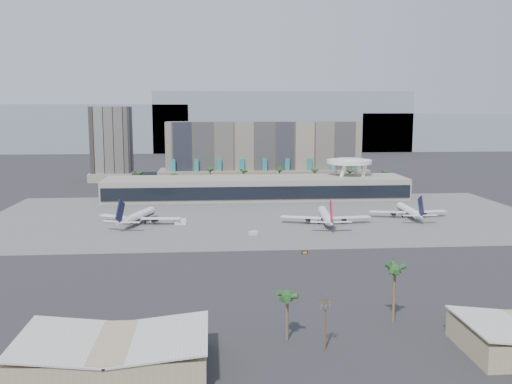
{
  "coord_description": "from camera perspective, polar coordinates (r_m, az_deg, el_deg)",
  "views": [
    {
      "loc": [
        -25.81,
        -209.46,
        50.97
      ],
      "look_at": [
        -5.72,
        40.0,
        14.04
      ],
      "focal_mm": 40.0,
      "sensor_mm": 36.0,
      "label": 1
    }
  ],
  "objects": [
    {
      "name": "service_vehicle_a",
      "position": [
        254.19,
        -7.6,
        -2.97
      ],
      "size": [
        5.41,
        3.42,
        2.46
      ],
      "primitive_type": "cube",
      "rotation": [
        0.0,
        0.0,
        0.2
      ],
      "color": "white",
      "rests_on": "ground"
    },
    {
      "name": "office_tower",
      "position": [
        416.21,
        -14.2,
        4.28
      ],
      "size": [
        30.0,
        30.0,
        52.0
      ],
      "color": "black",
      "rests_on": "ground"
    },
    {
      "name": "ground",
      "position": [
        217.11,
        2.36,
        -5.19
      ],
      "size": [
        900.0,
        900.0,
        0.0
      ],
      "primitive_type": "plane",
      "color": "#232326",
      "rests_on": "ground"
    },
    {
      "name": "service_vehicle_b",
      "position": [
        231.0,
        -0.28,
        -4.14
      ],
      "size": [
        3.81,
        3.03,
        1.71
      ],
      "primitive_type": "cube",
      "rotation": [
        0.0,
        0.0,
        0.39
      ],
      "color": "silver",
      "rests_on": "ground"
    },
    {
      "name": "taxiway_sign",
      "position": [
        202.86,
        4.91,
        -6.04
      ],
      "size": [
        2.31,
        0.73,
        1.04
      ],
      "rotation": [
        0.0,
        0.0,
        0.18
      ],
      "color": "black",
      "rests_on": "ground"
    },
    {
      "name": "hotel",
      "position": [
        387.05,
        0.72,
        3.33
      ],
      "size": [
        140.0,
        30.0,
        42.0
      ],
      "color": "gray",
      "rests_on": "ground"
    },
    {
      "name": "hangar_left",
      "position": [
        119.16,
        -13.99,
        -15.5
      ],
      "size": [
        36.65,
        22.6,
        7.55
      ],
      "color": "tan",
      "rests_on": "ground"
    },
    {
      "name": "apron_pad",
      "position": [
        270.56,
        0.95,
        -2.46
      ],
      "size": [
        260.0,
        130.0,
        0.06
      ],
      "primitive_type": "cube",
      "color": "#5B5B59",
      "rests_on": "ground"
    },
    {
      "name": "mountain_ridge",
      "position": [
        681.91,
        -0.09,
        6.62
      ],
      "size": [
        680.0,
        60.0,
        70.0
      ],
      "color": "gray",
      "rests_on": "ground"
    },
    {
      "name": "palm_row",
      "position": [
        358.27,
        0.68,
        1.91
      ],
      "size": [
        157.8,
        2.8,
        13.1
      ],
      "color": "brown",
      "rests_on": "ground"
    },
    {
      "name": "airliner_centre",
      "position": [
        254.01,
        7.02,
        -2.42
      ],
      "size": [
        40.17,
        41.48,
        14.32
      ],
      "rotation": [
        0.0,
        0.0,
        -0.08
      ],
      "color": "white",
      "rests_on": "ground"
    },
    {
      "name": "saucer_structure",
      "position": [
        336.92,
        9.31,
        2.74
      ],
      "size": [
        26.0,
        26.0,
        21.89
      ],
      "color": "white",
      "rests_on": "ground"
    },
    {
      "name": "utility_pole",
      "position": [
        123.86,
        6.95,
        -12.4
      ],
      "size": [
        3.2,
        0.85,
        12.0
      ],
      "color": "#4C3826",
      "rests_on": "ground"
    },
    {
      "name": "airliner_right",
      "position": [
        276.57,
        15.07,
        -1.82
      ],
      "size": [
        36.79,
        37.89,
        13.08
      ],
      "rotation": [
        0.0,
        0.0,
        -0.03
      ],
      "color": "white",
      "rests_on": "ground"
    },
    {
      "name": "terminal",
      "position": [
        323.41,
        0.02,
        0.49
      ],
      "size": [
        170.0,
        32.5,
        14.5
      ],
      "color": "#A29D8E",
      "rests_on": "ground"
    },
    {
      "name": "near_palm_b",
      "position": [
        140.37,
        13.71,
        -8.14
      ],
      "size": [
        6.0,
        6.0,
        14.5
      ],
      "color": "brown",
      "rests_on": "ground"
    },
    {
      "name": "near_palm_a",
      "position": [
        127.69,
        3.14,
        -11.0
      ],
      "size": [
        6.0,
        6.0,
        11.42
      ],
      "color": "brown",
      "rests_on": "ground"
    },
    {
      "name": "airliner_left",
      "position": [
        257.86,
        -11.74,
        -2.4
      ],
      "size": [
        37.21,
        38.51,
        13.74
      ],
      "rotation": [
        0.0,
        0.0,
        -0.31
      ],
      "color": "white",
      "rests_on": "ground"
    }
  ]
}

